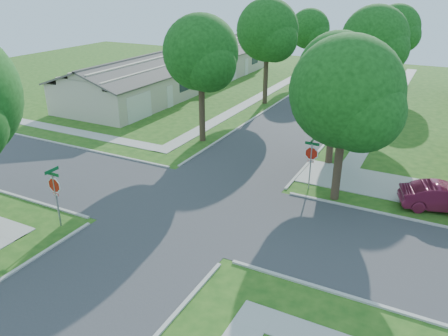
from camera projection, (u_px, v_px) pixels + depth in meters
ground at (195, 206)px, 22.89m from camera, size 100.00×100.00×0.00m
road_ns at (195, 206)px, 22.89m from camera, size 7.00×100.00×0.02m
sidewalk_ne at (390, 104)px, 41.53m from camera, size 1.20×40.00×0.04m
sidewalk_nw at (270, 91)px, 46.67m from camera, size 1.20×40.00×0.04m
driveway at (374, 183)px, 25.35m from camera, size 8.80×3.60×0.05m
stop_sign_sw at (55, 188)px, 20.23m from camera, size 1.05×0.80×2.98m
stop_sign_ne at (311, 155)px, 23.94m from camera, size 1.05×0.80×2.98m
tree_e_near at (338, 76)px, 26.01m from camera, size 4.97×4.80×8.28m
tree_e_mid at (375, 42)px, 35.56m from camera, size 5.59×5.40×9.21m
tree_e_far at (396, 31)px, 46.28m from camera, size 5.17×5.00×8.72m
tree_w_near at (202, 56)px, 29.78m from camera, size 5.38×5.20×8.97m
tree_w_mid at (268, 33)px, 39.42m from camera, size 5.80×5.60×9.56m
tree_w_far at (310, 31)px, 50.42m from camera, size 4.76×4.60×8.04m
tree_ne_corner at (347, 97)px, 21.43m from camera, size 5.80×5.60×8.66m
house_nw_near at (130, 88)px, 41.26m from camera, size 8.42×13.60×4.23m
house_nw_far at (216, 61)px, 55.14m from camera, size 8.42×13.60×4.23m
car_driveway at (443, 197)px, 22.26m from camera, size 4.45×2.62×1.39m
car_curb_east at (353, 100)px, 39.81m from camera, size 2.08×4.75×1.59m
car_curb_west at (320, 78)px, 49.15m from camera, size 2.54×5.28×1.48m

